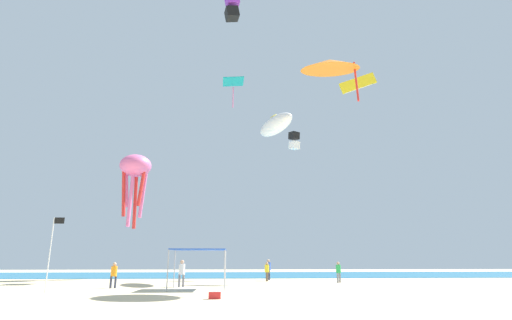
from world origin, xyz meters
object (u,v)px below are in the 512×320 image
Objects in this scene: person_leftmost at (338,270)px; kite_inflatable_white at (275,125)px; canopy_tent at (199,251)px; person_central at (267,270)px; person_near_tent at (114,273)px; kite_octopus_pink at (135,170)px; kite_delta_orange at (330,65)px; person_rightmost at (182,271)px; person_far_shore at (268,268)px; kite_diamond_teal at (233,83)px; cooler_box at (215,295)px; kite_parafoil_yellow at (358,84)px; kite_box_purple at (232,7)px; banner_flag at (52,247)px; kite_box_black at (294,141)px.

person_leftmost is 0.26× the size of kite_inflatable_white.
canopy_tent reaches higher than person_central.
person_leftmost is (16.09, 5.35, 0.00)m from person_near_tent.
kite_octopus_pink is 1.53× the size of kite_delta_orange.
kite_inflatable_white is at bearing 59.01° from canopy_tent.
canopy_tent is 2.89m from person_rightmost.
person_far_shore reaches higher than person_near_tent.
kite_diamond_teal is at bearing 29.33° from person_near_tent.
kite_octopus_pink reaches higher than cooler_box.
kite_parafoil_yellow reaches higher than kite_inflatable_white.
kite_box_purple is (-3.31, -4.96, 21.89)m from person_central.
kite_inflatable_white reaches higher than person_far_shore.
person_leftmost is 0.50× the size of kite_diamond_teal.
cooler_box is 24.81m from kite_box_purple.
kite_parafoil_yellow reaches higher than cooler_box.
person_central is at bearing 40.40° from banner_flag.
person_central is 0.91× the size of person_rightmost.
person_near_tent is (-5.48, 1.32, -1.35)m from canopy_tent.
kite_octopus_pink is at bearing -96.37° from person_central.
canopy_tent is 0.82× the size of banner_flag.
kite_box_black is 8.96m from kite_parafoil_yellow.
cooler_box is at bearing 68.65° from person_rightmost.
person_near_tent is at bearing -74.86° from kite_inflatable_white.
person_rightmost is at bearing 33.20° from banner_flag.
kite_delta_orange reaches higher than person_rightmost.
kite_delta_orange is at bearing 51.54° from person_far_shore.
kite_octopus_pink is 1.88× the size of kite_parafoil_yellow.
canopy_tent is 16.93m from kite_inflatable_white.
person_leftmost is 6.85m from person_far_shore.
kite_parafoil_yellow is at bearing 76.96° from kite_inflatable_white.
kite_parafoil_yellow is 0.81× the size of kite_delta_orange.
canopy_tent reaches higher than person_rightmost.
kite_delta_orange is (-5.81, -10.61, -3.71)m from kite_parafoil_yellow.
banner_flag is 31.92m from kite_parafoil_yellow.
person_near_tent is 0.81× the size of kite_box_black.
banner_flag is 10.36m from cooler_box.
person_leftmost is 0.81× the size of kite_box_black.
person_central is at bearing -64.00° from kite_inflatable_white.
kite_box_black is 0.62× the size of kite_diamond_teal.
canopy_tent reaches higher than cooler_box.
cooler_box is 25.24m from kite_octopus_pink.
kite_octopus_pink is at bearing 32.14° from kite_box_purple.
kite_parafoil_yellow is (20.51, 10.27, 18.76)m from person_near_tent.
person_leftmost is 23.75m from kite_box_purple.
kite_octopus_pink is (-8.05, 14.82, 8.55)m from canopy_tent.
person_far_shore is at bearing 6.10° from kite_parafoil_yellow.
kite_inflatable_white is (11.57, 8.83, 13.44)m from person_near_tent.
person_far_shore is 0.24× the size of kite_octopus_pink.
person_central is at bearing -43.88° from kite_box_purple.
person_rightmost is 0.43× the size of banner_flag.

